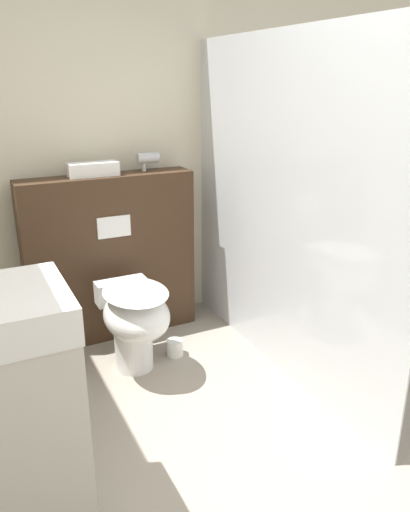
{
  "coord_description": "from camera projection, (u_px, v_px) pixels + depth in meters",
  "views": [
    {
      "loc": [
        -1.09,
        -1.18,
        1.71
      ],
      "look_at": [
        0.15,
        1.29,
        0.73
      ],
      "focal_mm": 35.0,
      "sensor_mm": 36.0,
      "label": 1
    }
  ],
  "objects": [
    {
      "name": "shower_glass",
      "position": [
        281.0,
        213.0,
        2.87
      ],
      "size": [
        0.04,
        2.05,
        1.97
      ],
      "color": "silver",
      "rests_on": "ground_plane"
    },
    {
      "name": "toilet",
      "position": [
        135.0,
        319.0,
        2.99
      ],
      "size": [
        0.38,
        0.59,
        0.56
      ],
      "color": "white",
      "rests_on": "ground_plane"
    },
    {
      "name": "sink_vanity",
      "position": [
        2.0,
        422.0,
        1.85
      ],
      "size": [
        0.56,
        0.49,
        1.16
      ],
      "color": "beige",
      "rests_on": "ground_plane"
    },
    {
      "name": "folded_towel",
      "position": [
        93.0,
        169.0,
        3.16
      ],
      "size": [
        0.31,
        0.12,
        0.09
      ],
      "color": "white",
      "rests_on": "partition_panel"
    },
    {
      "name": "hair_drier",
      "position": [
        149.0,
        158.0,
        3.34
      ],
      "size": [
        0.18,
        0.07,
        0.12
      ],
      "color": "#B7B7BC",
      "rests_on": "partition_panel"
    },
    {
      "name": "spare_toilet_roll",
      "position": [
        175.0,
        348.0,
        3.27
      ],
      "size": [
        0.11,
        0.11,
        0.11
      ],
      "color": "white",
      "rests_on": "ground_plane"
    },
    {
      "name": "partition_panel",
      "position": [
        111.0,
        258.0,
        3.4
      ],
      "size": [
        1.15,
        0.23,
        1.13
      ],
      "color": "#3D2819",
      "rests_on": "ground_plane"
    },
    {
      "name": "wall_back",
      "position": [
        128.0,
        150.0,
        3.44
      ],
      "size": [
        8.0,
        0.06,
        2.5
      ],
      "color": "beige",
      "rests_on": "ground_plane"
    }
  ]
}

